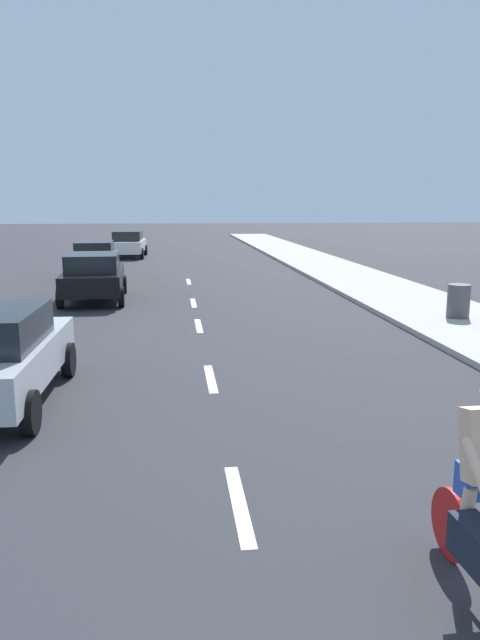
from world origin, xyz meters
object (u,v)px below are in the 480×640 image
Objects in this scene: parked_car_black at (94,275)px; parked_car_white at (128,243)px; trash_bin_far at (458,301)px; parked_car_yellow at (95,258)px.

parked_car_black is 16.46m from parked_car_white.
parked_car_white is at bearing 115.61° from trash_bin_far.
parked_car_white is (0.01, 16.46, -0.00)m from parked_car_black.
parked_car_yellow is at bearing 133.85° from trash_bin_far.
parked_car_black is at bearing -85.35° from parked_car_yellow.
parked_car_black is 11.39m from trash_bin_far.
parked_car_white is at bearing 87.31° from parked_car_black.
parked_car_yellow is at bearing 93.69° from parked_car_black.
parked_car_yellow is (-0.72, 6.51, -0.00)m from parked_car_black.
parked_car_black is at bearing -88.18° from parked_car_white.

